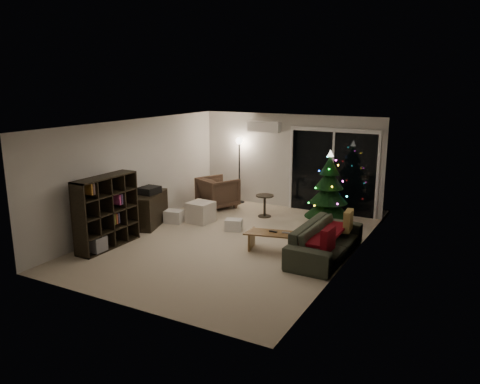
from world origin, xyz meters
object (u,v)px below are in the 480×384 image
Objects in this scene: armchair at (218,192)px; coffee_table at (280,243)px; media_cabinet at (150,209)px; sofa at (326,241)px; christmas_tree at (329,188)px; bookshelf at (100,211)px.

coffee_table is (2.86, -2.37, -0.21)m from armchair.
sofa is at bearing -18.16° from media_cabinet.
sofa is 2.20m from christmas_tree.
coffee_table is 2.41m from christmas_tree.
armchair is 0.51× the size of christmas_tree.
bookshelf is 1.62m from media_cabinet.
media_cabinet is 2.20m from armchair.
coffee_table is (3.45, 1.33, -0.53)m from bookshelf.
armchair is at bearing 178.65° from christmas_tree.
armchair reaches higher than coffee_table.
bookshelf is 0.83× the size of christmas_tree.
media_cabinet is 0.69× the size of christmas_tree.
armchair is 0.69× the size of coffee_table.
bookshelf is at bearing -135.39° from christmas_tree.
media_cabinet is 3.47m from coffee_table.
bookshelf is 1.21× the size of media_cabinet.
armchair is at bearing 56.09° from media_cabinet.
media_cabinet is at bearing 94.81° from bookshelf.
christmas_tree is (3.09, -0.07, 0.48)m from armchair.
media_cabinet reaches higher than coffee_table.
coffee_table is at bearing 108.07° from sofa.
bookshelf is at bearing 111.15° from sofa.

